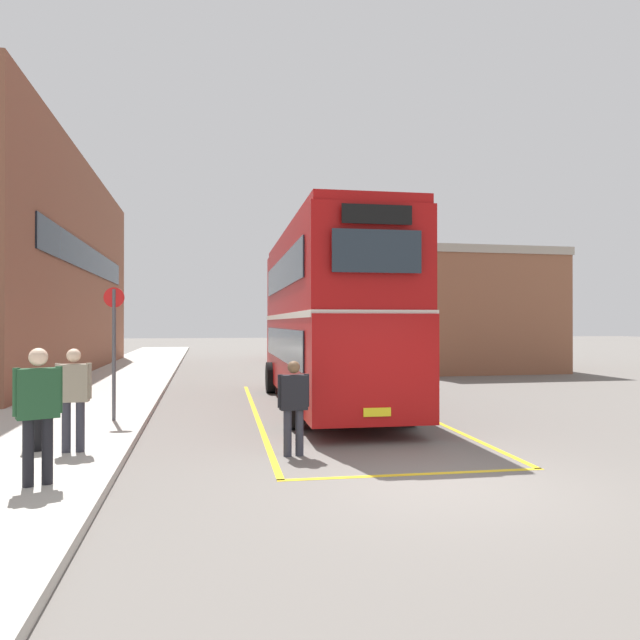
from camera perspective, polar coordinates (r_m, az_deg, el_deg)
ground_plane at (r=22.65m, az=-2.94°, el=-6.05°), size 135.60×135.60×0.00m
sidewalk_left at (r=25.00m, az=-18.74°, el=-5.33°), size 4.00×57.60×0.14m
brick_building_left at (r=28.12m, az=-27.22°, el=4.41°), size 5.81×22.29×9.12m
depot_building_right at (r=33.22m, az=10.74°, el=0.69°), size 7.49×14.92×5.66m
double_decker_bus at (r=16.06m, az=0.62°, el=0.57°), size 3.01×10.73×4.75m
single_deck_bus at (r=36.07m, az=-1.14°, el=-1.30°), size 3.07×8.61×3.02m
pedestrian_boarding at (r=10.13m, az=-2.58°, el=-7.90°), size 0.55×0.25×1.63m
pedestrian_waiting_near at (r=10.60m, az=-22.82°, el=-6.46°), size 0.57×0.24×1.71m
pedestrian_waiting_far at (r=8.63m, az=-25.69°, el=-7.42°), size 0.56×0.40×1.81m
litter_bin at (r=11.12m, az=-25.83°, el=-9.04°), size 0.44×0.44×0.87m
bus_stop_sign at (r=13.62m, az=-19.36°, el=-1.94°), size 0.44×0.08×2.91m
bay_marking_yellow at (r=14.33m, az=2.14°, el=-9.40°), size 4.53×12.78×0.01m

